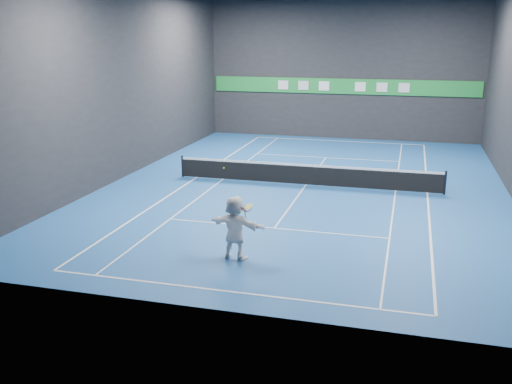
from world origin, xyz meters
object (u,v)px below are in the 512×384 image
(tennis_ball, at_px, (224,168))
(tennis_racket, at_px, (247,209))
(tennis_net, at_px, (306,174))
(player, at_px, (235,227))

(tennis_ball, distance_m, tennis_racket, 1.46)
(tennis_ball, relative_size, tennis_net, 0.01)
(player, relative_size, tennis_net, 0.16)
(tennis_ball, bearing_deg, tennis_net, 84.14)
(tennis_ball, xyz_separation_m, tennis_net, (0.95, 9.26, -2.31))
(player, height_order, tennis_racket, player)
(tennis_net, bearing_deg, tennis_racket, -90.90)
(player, xyz_separation_m, tennis_ball, (-0.42, 0.25, 1.83))
(tennis_racket, bearing_deg, tennis_net, 89.10)
(tennis_ball, relative_size, tennis_racket, 0.12)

